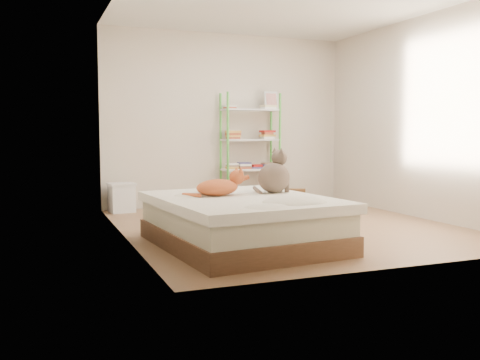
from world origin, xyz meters
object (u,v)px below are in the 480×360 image
shelf_unit (251,154)px  grey_cat (274,171)px  white_bin (122,197)px  bed (242,221)px  orange_cat (217,185)px  cardboard_box (289,201)px

shelf_unit → grey_cat: bearing=-107.1°
shelf_unit → white_bin: 2.04m
white_bin → shelf_unit: bearing=0.9°
bed → grey_cat: grey_cat is taller
orange_cat → cardboard_box: 2.39m
bed → shelf_unit: 3.03m
cardboard_box → shelf_unit: bearing=130.6°
shelf_unit → cardboard_box: bearing=-75.4°
orange_cat → shelf_unit: bearing=52.7°
cardboard_box → white_bin: size_ratio=1.39×
bed → grey_cat: 0.68m
cardboard_box → grey_cat: bearing=-95.2°
bed → orange_cat: 0.43m
shelf_unit → cardboard_box: size_ratio=3.05×
grey_cat → orange_cat: bearing=73.9°
cardboard_box → orange_cat: bearing=-108.0°
grey_cat → cardboard_box: 2.00m
shelf_unit → white_bin: (-1.96, -0.03, -0.57)m
orange_cat → grey_cat: size_ratio=1.16×
orange_cat → shelf_unit: size_ratio=0.30×
grey_cat → white_bin: (-1.18, 2.48, -0.50)m
grey_cat → cardboard_box: bearing=-51.4°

